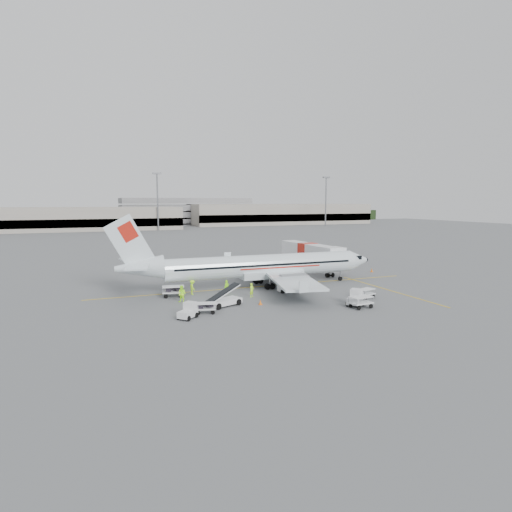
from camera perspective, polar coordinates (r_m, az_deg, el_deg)
The scene contains 26 objects.
ground at distance 56.40m, azimuth 0.75°, elevation -4.07°, with size 360.00×360.00×0.00m, color #56595B.
stripe_lead at distance 56.39m, azimuth 0.75°, elevation -4.07°, with size 44.00×0.20×0.01m, color yellow.
stripe_cross at distance 56.68m, azimuth 17.19°, elevation -4.33°, with size 0.20×20.00×0.01m, color yellow.
terminal_west at distance 182.23m, azimuth -27.68°, elevation 4.34°, with size 110.00×22.00×9.00m, color gray, non-canonical shape.
terminal_east at distance 216.33m, azimuth 3.27°, elevation 5.61°, with size 90.00×26.00×10.00m, color gray, non-canonical shape.
parking_garage at distance 216.13m, azimuth -9.39°, elevation 6.05°, with size 62.00×24.00×14.00m, color slate, non-canonical shape.
treeline at distance 227.25m, azimuth -16.38°, elevation 4.90°, with size 300.00×3.00×6.00m, color black, non-canonical shape.
mast_center at distance 171.13m, azimuth -12.98°, elevation 7.02°, with size 3.20×1.20×22.00m, color slate, non-canonical shape.
mast_east at distance 197.03m, azimuth 9.29°, elevation 7.12°, with size 3.20×1.20×22.00m, color slate, non-canonical shape.
aircraft at distance 55.59m, azimuth 1.07°, elevation 0.71°, with size 34.40×26.96×9.48m, color white, non-canonical shape.
jet_bridge at distance 68.92m, azimuth 6.89°, elevation -0.15°, with size 3.23×17.22×4.52m, color silver, non-canonical shape.
belt_loader at distance 45.68m, azimuth -4.31°, elevation -4.98°, with size 5.18×1.94×2.81m, color silver, non-canonical shape.
tug_fore at distance 47.24m, azimuth 13.08°, elevation -5.42°, with size 2.22×1.27×1.71m, color silver, non-canonical shape.
tug_mid at distance 52.71m, azimuth 4.04°, elevation -4.03°, with size 2.01×1.15×1.55m, color silver, non-canonical shape.
tug_aft at distance 41.43m, azimuth -9.12°, elevation -7.23°, with size 1.99×1.14×1.53m, color silver, non-canonical shape.
cart_loaded_a at distance 43.18m, azimuth -6.75°, elevation -6.91°, with size 2.06×1.22×1.08m, color silver, non-canonical shape.
cart_loaded_b at distance 51.03m, azimuth -10.97°, elevation -4.66°, with size 2.49×1.47×1.30m, color silver, non-canonical shape.
cart_empty_a at distance 46.30m, azimuth 13.83°, elevation -6.00°, with size 2.38×1.41×1.24m, color silver, non-canonical shape.
cart_empty_b at distance 51.15m, azimuth 14.45°, elevation -4.85°, with size 2.09×1.23×1.09m, color silver, non-canonical shape.
cone_nose at distance 70.19m, azimuth 15.18°, elevation -1.82°, with size 0.39×0.39×0.64m, color orange.
cone_port at distance 74.51m, azimuth -4.94°, elevation -1.10°, with size 0.36×0.36×0.59m, color orange.
cone_stbd at distance 46.46m, azimuth 0.58°, elevation -6.15°, with size 0.36×0.36×0.59m, color orange.
crew_a at distance 50.01m, azimuth -0.57°, elevation -4.58°, with size 0.59×0.39×1.63m, color #B3FF22.
crew_b at distance 48.03m, azimuth -9.84°, elevation -5.01°, with size 0.93×0.72×1.91m, color #B3FF22.
crew_c at distance 51.94m, azimuth -8.48°, elevation -4.14°, with size 1.14×0.66×1.77m, color #B3FF22.
crew_d at distance 51.82m, azimuth -3.94°, elevation -4.14°, with size 0.99×0.41×1.70m, color #B3FF22.
Camera 1 is at (-21.09, -51.12, 11.04)m, focal length 30.00 mm.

